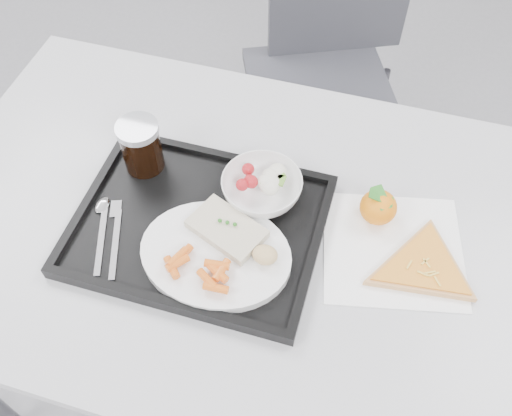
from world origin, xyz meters
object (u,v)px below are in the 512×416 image
object	(u,v)px
chair	(328,52)
dinner_plate	(216,254)
table	(235,239)
cola_glass	(141,145)
pizza_slice	(423,267)
salad_bowl	(262,188)
tray	(199,226)
tangerine	(378,207)

from	to	relation	value
chair	dinner_plate	xyz separation A→B (m)	(-0.03, -0.89, 0.24)
table	dinner_plate	xyz separation A→B (m)	(-0.00, -0.09, 0.09)
table	cola_glass	xyz separation A→B (m)	(-0.21, 0.07, 0.14)
table	pizza_slice	distance (m)	0.36
chair	cola_glass	size ratio (longest dim) A/B	8.61
dinner_plate	salad_bowl	bearing A→B (deg)	75.59
pizza_slice	salad_bowl	bearing A→B (deg)	167.95
table	cola_glass	world-z (taller)	cola_glass
tray	tangerine	bearing A→B (deg)	20.65
cola_glass	tangerine	world-z (taller)	cola_glass
table	pizza_slice	xyz separation A→B (m)	(0.35, -0.01, 0.08)
table	tray	xyz separation A→B (m)	(-0.06, -0.04, 0.08)
tray	salad_bowl	xyz separation A→B (m)	(0.09, 0.10, 0.03)
salad_bowl	pizza_slice	size ratio (longest dim) A/B	0.48
cola_glass	pizza_slice	size ratio (longest dim) A/B	0.34
salad_bowl	tray	bearing A→B (deg)	-133.85
dinner_plate	pizza_slice	size ratio (longest dim) A/B	0.85
tangerine	pizza_slice	size ratio (longest dim) A/B	0.26
tangerine	chair	bearing A→B (deg)	107.22
dinner_plate	cola_glass	distance (m)	0.27
table	cola_glass	size ratio (longest dim) A/B	11.11
tray	tangerine	distance (m)	0.33
chair	pizza_slice	size ratio (longest dim) A/B	2.93
tray	dinner_plate	xyz separation A→B (m)	(0.05, -0.06, 0.02)
cola_glass	tangerine	bearing A→B (deg)	1.33
tangerine	tray	bearing A→B (deg)	-159.35
dinner_plate	chair	bearing A→B (deg)	87.77
salad_bowl	tangerine	xyz separation A→B (m)	(0.22, 0.02, -0.00)
chair	pizza_slice	bearing A→B (deg)	-68.29
table	pizza_slice	size ratio (longest dim) A/B	3.78
tray	pizza_slice	xyz separation A→B (m)	(0.41, 0.03, 0.00)
chair	salad_bowl	world-z (taller)	chair
table	tray	bearing A→B (deg)	-146.48
table	dinner_plate	distance (m)	0.13
table	dinner_plate	world-z (taller)	dinner_plate
tray	dinner_plate	distance (m)	0.08
salad_bowl	cola_glass	size ratio (longest dim) A/B	1.41
cola_glass	pizza_slice	bearing A→B (deg)	-7.79
tangerine	table	bearing A→B (deg)	-162.56
table	cola_glass	distance (m)	0.26
cola_glass	pizza_slice	world-z (taller)	cola_glass
table	chair	bearing A→B (deg)	87.68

